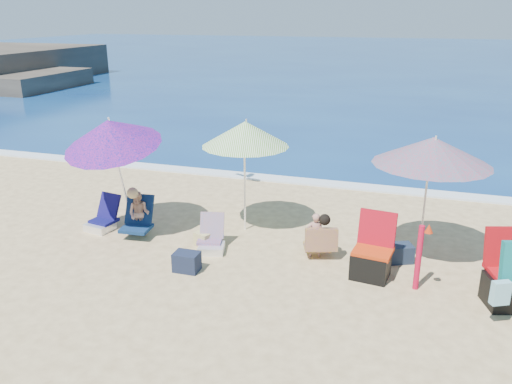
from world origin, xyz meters
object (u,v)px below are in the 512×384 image
(chair_rainbow, at_px, (211,241))
(umbrella_blue, at_px, (110,133))
(person_center, at_px, (318,236))
(person_left, at_px, (139,214))
(furled_umbrella, at_px, (421,252))
(camp_chair_left, at_px, (372,258))
(chair_navy, at_px, (103,220))
(umbrella_turquoise, at_px, (433,151))
(camp_chair_right, at_px, (510,281))
(umbrella_striped, at_px, (245,134))

(chair_rainbow, bearing_deg, umbrella_blue, 177.84)
(person_center, xyz_separation_m, person_left, (-3.39, -0.09, 0.05))
(furled_umbrella, xyz_separation_m, camp_chair_left, (-0.71, 0.24, -0.32))
(chair_navy, relative_size, chair_rainbow, 0.99)
(umbrella_turquoise, distance_m, camp_chair_right, 2.27)
(camp_chair_right, relative_size, person_center, 1.47)
(chair_rainbow, bearing_deg, furled_umbrella, -6.06)
(umbrella_blue, xyz_separation_m, camp_chair_right, (6.66, -0.54, -1.56))
(umbrella_turquoise, height_order, camp_chair_left, umbrella_turquoise)
(camp_chair_right, bearing_deg, umbrella_blue, 175.35)
(furled_umbrella, xyz_separation_m, chair_navy, (-5.89, 0.61, -0.46))
(camp_chair_left, height_order, person_center, camp_chair_left)
(umbrella_striped, relative_size, person_center, 2.69)
(chair_navy, distance_m, person_left, 0.88)
(umbrella_turquoise, height_order, chair_rainbow, umbrella_turquoise)
(chair_rainbow, distance_m, person_left, 1.57)
(camp_chair_right, bearing_deg, person_center, 165.70)
(umbrella_striped, xyz_separation_m, umbrella_blue, (-2.20, -1.00, 0.08))
(umbrella_striped, distance_m, furled_umbrella, 3.76)
(chair_rainbow, bearing_deg, camp_chair_right, -5.64)
(umbrella_turquoise, xyz_separation_m, umbrella_blue, (-5.47, -0.67, 0.06))
(camp_chair_left, bearing_deg, camp_chair_right, -9.80)
(person_center, bearing_deg, furled_umbrella, -21.14)
(furled_umbrella, relative_size, person_left, 1.19)
(umbrella_turquoise, relative_size, camp_chair_left, 2.11)
(furled_umbrella, height_order, person_left, furled_umbrella)
(camp_chair_right, height_order, person_center, camp_chair_right)
(furled_umbrella, bearing_deg, umbrella_turquoise, 88.09)
(chair_rainbow, relative_size, person_left, 0.73)
(chair_navy, height_order, person_left, person_left)
(person_left, bearing_deg, umbrella_turquoise, 6.26)
(camp_chair_left, bearing_deg, person_center, 157.02)
(umbrella_blue, xyz_separation_m, camp_chair_left, (4.72, -0.20, -1.66))
(furled_umbrella, bearing_deg, umbrella_striped, 155.88)
(umbrella_striped, distance_m, camp_chair_left, 3.21)
(umbrella_turquoise, bearing_deg, chair_rainbow, -168.28)
(umbrella_blue, relative_size, chair_rainbow, 3.41)
(chair_navy, relative_size, camp_chair_right, 0.59)
(umbrella_striped, height_order, person_left, umbrella_striped)
(chair_navy, height_order, camp_chair_left, camp_chair_left)
(umbrella_turquoise, xyz_separation_m, chair_navy, (-5.93, -0.50, -1.74))
(umbrella_blue, relative_size, person_center, 2.99)
(camp_chair_left, distance_m, camp_chair_right, 1.98)
(furled_umbrella, xyz_separation_m, person_left, (-5.06, 0.55, -0.19))
(umbrella_blue, bearing_deg, chair_rainbow, -2.16)
(chair_rainbow, bearing_deg, umbrella_striped, 75.08)
(furled_umbrella, relative_size, camp_chair_left, 1.12)
(umbrella_turquoise, bearing_deg, person_center, -164.51)
(chair_navy, distance_m, chair_rainbow, 2.38)
(chair_navy, relative_size, person_center, 0.87)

